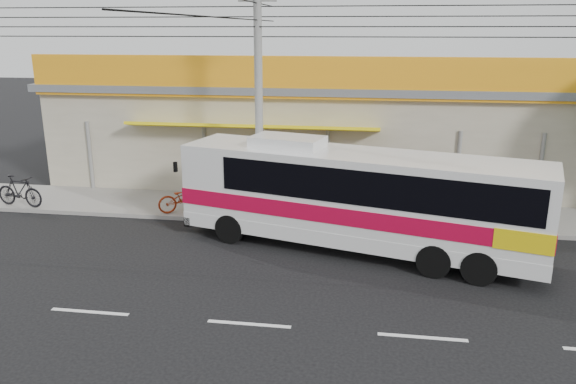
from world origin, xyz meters
The scene contains 8 objects.
ground centered at (0.00, 0.00, 0.00)m, with size 120.00×120.00×0.00m, color black.
sidewalk centered at (0.00, 6.00, 0.07)m, with size 30.00×3.20×0.15m, color gray.
lane_markings centered at (0.00, -2.50, 0.00)m, with size 50.00×0.12×0.01m, color silver, non-canonical shape.
storefront_building centered at (-0.01, 11.54, 2.30)m, with size 22.60×9.20×5.70m.
coach_bus centered at (2.48, 2.49, 1.84)m, with size 11.40×5.22×3.44m.
motorbike_red centered at (-4.05, 5.02, 0.68)m, with size 0.70×2.00×1.05m, color maroon.
motorbike_dark centered at (-10.49, 4.70, 0.75)m, with size 0.57×2.01×1.21m, color black.
utility_pole centered at (-1.17, 4.81, 6.96)m, with size 34.00×14.00×8.44m.
Camera 1 is at (2.66, -14.04, 6.71)m, focal length 35.00 mm.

